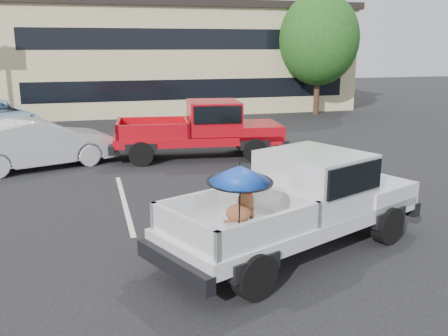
{
  "coord_description": "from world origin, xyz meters",
  "views": [
    {
      "loc": [
        -3.77,
        -10.33,
        3.88
      ],
      "look_at": [
        -0.99,
        -0.26,
        1.3
      ],
      "focal_mm": 40.0,
      "sensor_mm": 36.0,
      "label": 1
    }
  ],
  "objects_px": {
    "tree_right": "(319,39)",
    "red_pickup": "(209,127)",
    "silver_pickup": "(306,196)",
    "silver_sedan": "(39,143)",
    "tree_back": "(228,37)"
  },
  "relations": [
    {
      "from": "tree_back",
      "to": "silver_pickup",
      "type": "relative_size",
      "value": 1.19
    },
    {
      "from": "silver_pickup",
      "to": "red_pickup",
      "type": "height_order",
      "value": "silver_pickup"
    },
    {
      "from": "tree_back",
      "to": "silver_pickup",
      "type": "height_order",
      "value": "tree_back"
    },
    {
      "from": "tree_right",
      "to": "silver_pickup",
      "type": "height_order",
      "value": "tree_right"
    },
    {
      "from": "tree_right",
      "to": "red_pickup",
      "type": "bearing_deg",
      "value": -132.53
    },
    {
      "from": "tree_right",
      "to": "red_pickup",
      "type": "height_order",
      "value": "tree_right"
    },
    {
      "from": "silver_pickup",
      "to": "silver_sedan",
      "type": "bearing_deg",
      "value": 99.72
    },
    {
      "from": "tree_back",
      "to": "silver_pickup",
      "type": "bearing_deg",
      "value": -102.64
    },
    {
      "from": "tree_back",
      "to": "silver_sedan",
      "type": "distance_m",
      "value": 21.16
    },
    {
      "from": "tree_right",
      "to": "red_pickup",
      "type": "distance_m",
      "value": 13.21
    },
    {
      "from": "silver_sedan",
      "to": "tree_right",
      "type": "bearing_deg",
      "value": -75.92
    },
    {
      "from": "tree_back",
      "to": "silver_pickup",
      "type": "xyz_separation_m",
      "value": [
        -5.8,
        -25.88,
        -3.36
      ]
    },
    {
      "from": "silver_pickup",
      "to": "tree_back",
      "type": "bearing_deg",
      "value": 53.71
    },
    {
      "from": "tree_back",
      "to": "red_pickup",
      "type": "xyz_separation_m",
      "value": [
        -5.68,
        -17.46,
        -3.32
      ]
    },
    {
      "from": "red_pickup",
      "to": "tree_back",
      "type": "bearing_deg",
      "value": 78.49
    }
  ]
}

